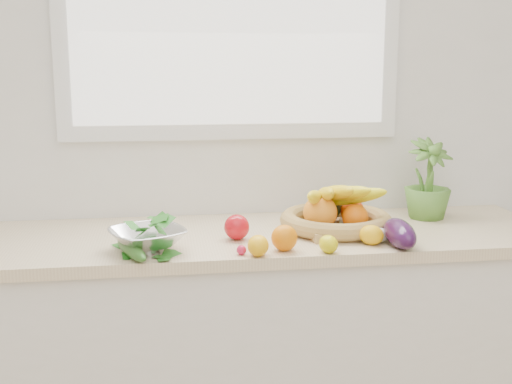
{
  "coord_description": "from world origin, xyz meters",
  "views": [
    {
      "loc": [
        -0.27,
        -0.22,
        1.49
      ],
      "look_at": [
        0.05,
        1.93,
        1.05
      ],
      "focal_mm": 45.0,
      "sensor_mm": 36.0,
      "label": 1
    }
  ],
  "objects": [
    {
      "name": "back_wall",
      "position": [
        0.0,
        2.25,
        1.35
      ],
      "size": [
        4.5,
        0.02,
        2.7
      ],
      "primitive_type": "cube",
      "color": "white",
      "rests_on": "ground"
    },
    {
      "name": "counter_cabinet",
      "position": [
        0.0,
        1.95,
        0.43
      ],
      "size": [
        2.2,
        0.58,
        0.86
      ],
      "primitive_type": "cube",
      "color": "silver",
      "rests_on": "ground"
    },
    {
      "name": "countertop",
      "position": [
        0.0,
        1.95,
        0.88
      ],
      "size": [
        2.24,
        0.62,
        0.04
      ],
      "primitive_type": "cube",
      "color": "beige",
      "rests_on": "counter_cabinet"
    },
    {
      "name": "orange_loose",
      "position": [
        0.11,
        1.71,
        0.94
      ],
      "size": [
        0.11,
        0.11,
        0.08
      ],
      "primitive_type": "sphere",
      "rotation": [
        0.0,
        0.0,
        -0.43
      ],
      "color": "orange",
      "rests_on": "countertop"
    },
    {
      "name": "lemon_a",
      "position": [
        0.24,
        1.67,
        0.93
      ],
      "size": [
        0.07,
        0.08,
        0.06
      ],
      "primitive_type": "ellipsoid",
      "rotation": [
        0.0,
        0.0,
        0.26
      ],
      "color": "yellow",
      "rests_on": "countertop"
    },
    {
      "name": "lemon_b",
      "position": [
        0.02,
        1.67,
        0.93
      ],
      "size": [
        0.08,
        0.09,
        0.07
      ],
      "primitive_type": "ellipsoid",
      "rotation": [
        0.0,
        0.0,
        -0.16
      ],
      "color": "#FDB10D",
      "rests_on": "countertop"
    },
    {
      "name": "lemon_c",
      "position": [
        0.41,
        1.74,
        0.93
      ],
      "size": [
        0.11,
        0.1,
        0.07
      ],
      "primitive_type": "ellipsoid",
      "rotation": [
        0.0,
        0.0,
        0.92
      ],
      "color": "#EFAD0D",
      "rests_on": "countertop"
    },
    {
      "name": "apple",
      "position": [
        -0.02,
        1.87,
        0.94
      ],
      "size": [
        0.1,
        0.1,
        0.09
      ],
      "primitive_type": "sphere",
      "rotation": [
        0.0,
        0.0,
        0.13
      ],
      "color": "#B30E17",
      "rests_on": "countertop"
    },
    {
      "name": "ginger",
      "position": [
        0.27,
        1.8,
        0.92
      ],
      "size": [
        0.1,
        0.05,
        0.03
      ],
      "primitive_type": "cube",
      "rotation": [
        0.0,
        0.0,
        0.11
      ],
      "color": "tan",
      "rests_on": "countertop"
    },
    {
      "name": "garlic_a",
      "position": [
        0.17,
        1.94,
        0.92
      ],
      "size": [
        0.06,
        0.06,
        0.04
      ],
      "primitive_type": "ellipsoid",
      "rotation": [
        0.0,
        0.0,
        0.19
      ],
      "color": "white",
      "rests_on": "countertop"
    },
    {
      "name": "garlic_b",
      "position": [
        0.39,
        1.97,
        0.92
      ],
      "size": [
        0.06,
        0.06,
        0.04
      ],
      "primitive_type": "ellipsoid",
      "rotation": [
        0.0,
        0.0,
        0.2
      ],
      "color": "beige",
      "rests_on": "countertop"
    },
    {
      "name": "garlic_c",
      "position": [
        0.44,
        1.77,
        0.92
      ],
      "size": [
        0.06,
        0.06,
        0.05
      ],
      "primitive_type": "ellipsoid",
      "rotation": [
        0.0,
        0.0,
        -0.11
      ],
      "color": "beige",
      "rests_on": "countertop"
    },
    {
      "name": "eggplant",
      "position": [
        0.49,
        1.7,
        0.94
      ],
      "size": [
        0.09,
        0.23,
        0.09
      ],
      "primitive_type": "ellipsoid",
      "rotation": [
        0.0,
        0.0,
        -0.04
      ],
      "color": "#2D0E35",
      "rests_on": "countertop"
    },
    {
      "name": "cucumber",
      "position": [
        -0.37,
        1.72,
        0.92
      ],
      "size": [
        0.13,
        0.25,
        0.05
      ],
      "primitive_type": "ellipsoid",
      "rotation": [
        0.0,
        0.0,
        0.35
      ],
      "color": "#2E5E1B",
      "rests_on": "countertop"
    },
    {
      "name": "radish",
      "position": [
        -0.03,
        1.69,
        0.92
      ],
      "size": [
        0.03,
        0.03,
        0.03
      ],
      "primitive_type": "sphere",
      "rotation": [
        0.0,
        0.0,
        -0.06
      ],
      "color": "#CC1940",
      "rests_on": "countertop"
    },
    {
      "name": "potted_herb",
      "position": [
        0.74,
        2.07,
        1.05
      ],
      "size": [
        0.22,
        0.22,
        0.32
      ],
      "primitive_type": "imported",
      "rotation": [
        0.0,
        0.0,
        0.27
      ],
      "color": "#528731",
      "rests_on": "countertop"
    },
    {
      "name": "fruit_basket",
      "position": [
        0.34,
        1.95,
        0.96
      ],
      "size": [
        0.49,
        0.49,
        0.19
      ],
      "color": "#A6794A",
      "rests_on": "countertop"
    },
    {
      "name": "colander_with_spinach",
      "position": [
        -0.32,
        1.77,
        0.96
      ],
      "size": [
        0.3,
        0.3,
        0.12
      ],
      "color": "silver",
      "rests_on": "countertop"
    }
  ]
}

